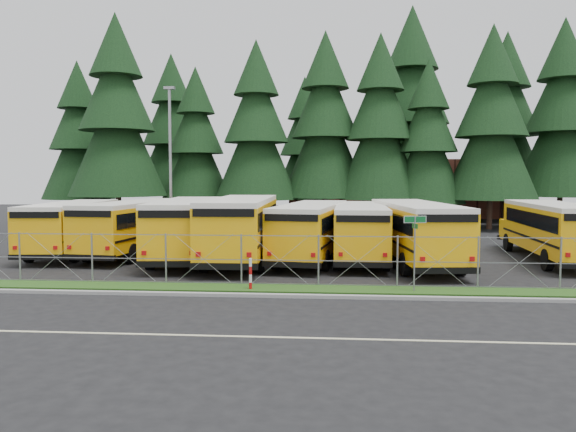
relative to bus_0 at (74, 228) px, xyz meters
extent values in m
plane|color=black|center=(14.56, -7.08, -1.42)|extent=(120.00, 120.00, 0.00)
cube|color=gray|center=(14.56, -10.18, -1.36)|extent=(50.00, 0.25, 0.12)
cube|color=#1C4313|center=(14.56, -8.78, -1.39)|extent=(50.00, 1.40, 0.06)
cube|color=beige|center=(14.56, -15.08, -1.41)|extent=(50.00, 0.12, 0.01)
cube|color=brown|center=(20.56, 32.92, 1.58)|extent=(22.00, 10.00, 6.00)
cylinder|color=gray|center=(17.07, -8.93, -0.02)|extent=(0.06, 0.06, 2.80)
cube|color=#0C5A25|center=(17.07, -8.93, 1.26)|extent=(0.79, 0.18, 0.22)
cube|color=white|center=(17.07, -8.93, 1.26)|extent=(0.83, 0.18, 0.26)
cube|color=#0C5A25|center=(17.07, -8.93, 1.02)|extent=(0.13, 0.54, 0.18)
cylinder|color=#B20C0C|center=(11.05, -9.05, -0.82)|extent=(0.11, 0.11, 1.20)
cylinder|color=gray|center=(3.33, 7.09, 3.58)|extent=(0.20, 0.20, 10.00)
cube|color=gray|center=(3.33, 7.09, 8.63)|extent=(0.70, 0.35, 0.18)
camera|label=1|loc=(14.11, -29.49, 2.80)|focal=35.00mm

